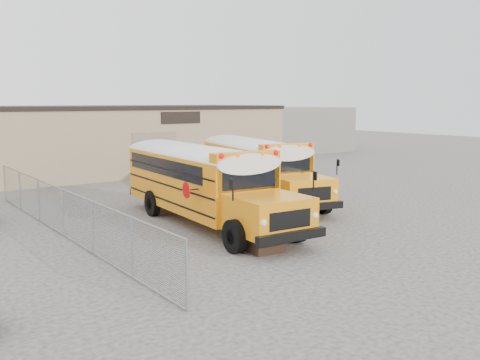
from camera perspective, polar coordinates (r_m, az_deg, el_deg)
ground at (r=21.10m, az=0.10°, el=-5.25°), size 120.00×120.00×0.00m
warehouse at (r=38.57m, az=-17.83°, el=4.11°), size 30.20×10.20×4.67m
chainlink_fence at (r=20.87m, az=-18.40°, el=-3.30°), size 0.07×18.07×1.81m
distant_building_right at (r=54.37m, az=5.53°, el=5.41°), size 10.00×8.00×4.40m
school_bus_left at (r=28.02m, az=-10.43°, el=1.88°), size 3.77×11.22×3.24m
school_bus_right at (r=33.16m, az=-2.70°, el=2.88°), size 5.02×10.95×3.12m
tarp_bundle at (r=17.85m, az=2.63°, el=-5.05°), size 1.19×1.19×1.62m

